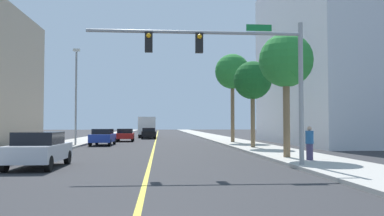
% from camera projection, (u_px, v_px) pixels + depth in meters
% --- Properties ---
extents(ground, '(192.00, 192.00, 0.00)m').
position_uv_depth(ground, '(156.00, 140.00, 47.19)').
color(ground, '#2D2D30').
extents(sidewalk_left, '(3.82, 168.00, 0.15)m').
position_uv_depth(sidewalk_left, '(87.00, 140.00, 46.55)').
color(sidewalk_left, '#B2ADA3').
rests_on(sidewalk_left, ground).
extents(sidewalk_right, '(3.82, 168.00, 0.15)m').
position_uv_depth(sidewalk_right, '(222.00, 139.00, 47.84)').
color(sidewalk_right, '#B2ADA3').
rests_on(sidewalk_right, ground).
extents(lane_marking_center, '(0.16, 144.00, 0.01)m').
position_uv_depth(lane_marking_center, '(156.00, 140.00, 47.19)').
color(lane_marking_center, yellow).
rests_on(lane_marking_center, ground).
extents(building_right_near, '(15.04, 20.86, 16.97)m').
position_uv_depth(building_right_near, '(357.00, 57.00, 38.88)').
color(building_right_near, silver).
rests_on(building_right_near, ground).
extents(traffic_signal_mast, '(9.18, 0.36, 6.09)m').
position_uv_depth(traffic_signal_mast, '(236.00, 60.00, 16.83)').
color(traffic_signal_mast, gray).
rests_on(traffic_signal_mast, sidewalk_right).
extents(street_lamp, '(0.56, 0.28, 8.10)m').
position_uv_depth(street_lamp, '(76.00, 91.00, 33.46)').
color(street_lamp, gray).
rests_on(street_lamp, sidewalk_left).
extents(palm_near, '(2.83, 2.83, 6.49)m').
position_uv_depth(palm_near, '(286.00, 62.00, 20.86)').
color(palm_near, brown).
rests_on(palm_near, sidewalk_right).
extents(palm_mid, '(2.86, 2.86, 6.46)m').
position_uv_depth(palm_mid, '(253.00, 81.00, 29.83)').
color(palm_mid, brown).
rests_on(palm_mid, sidewalk_right).
extents(palm_far, '(3.42, 3.42, 8.60)m').
position_uv_depth(palm_far, '(232.00, 72.00, 38.87)').
color(palm_far, brown).
rests_on(palm_far, sidewalk_right).
extents(car_red, '(1.91, 3.89, 1.39)m').
position_uv_depth(car_red, '(125.00, 135.00, 43.18)').
color(car_red, red).
rests_on(car_red, ground).
extents(car_black, '(2.00, 4.42, 1.40)m').
position_uv_depth(car_black, '(149.00, 133.00, 51.03)').
color(car_black, black).
rests_on(car_black, ground).
extents(car_blue, '(1.85, 4.57, 1.46)m').
position_uv_depth(car_blue, '(103.00, 137.00, 35.15)').
color(car_blue, '#1E389E').
rests_on(car_blue, ground).
extents(car_silver, '(1.93, 4.19, 1.53)m').
position_uv_depth(car_silver, '(39.00, 149.00, 16.93)').
color(car_silver, '#BCBCC1').
rests_on(car_silver, ground).
extents(delivery_truck, '(2.49, 7.95, 2.90)m').
position_uv_depth(delivery_truck, '(147.00, 126.00, 58.03)').
color(delivery_truck, silver).
rests_on(delivery_truck, ground).
extents(pedestrian, '(0.38, 0.38, 1.61)m').
position_uv_depth(pedestrian, '(310.00, 143.00, 18.98)').
color(pedestrian, '#3F3859').
rests_on(pedestrian, sidewalk_right).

